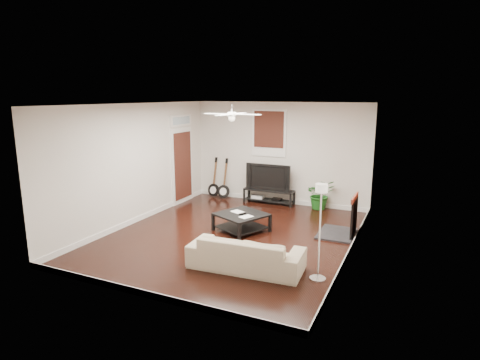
{
  "coord_description": "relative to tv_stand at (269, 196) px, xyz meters",
  "views": [
    {
      "loc": [
        3.57,
        -7.39,
        2.99
      ],
      "look_at": [
        0.0,
        0.4,
        1.15
      ],
      "focal_mm": 29.85,
      "sensor_mm": 36.0,
      "label": 1
    }
  ],
  "objects": [
    {
      "name": "room",
      "position": [
        0.2,
        -2.78,
        1.2
      ],
      "size": [
        5.01,
        6.01,
        2.81
      ],
      "color": "black",
      "rests_on": "ground"
    },
    {
      "name": "window_back",
      "position": [
        -0.1,
        0.19,
        1.75
      ],
      "size": [
        1.0,
        0.06,
        1.3
      ],
      "primitive_type": "cube",
      "color": "#3A180F",
      "rests_on": "wall_back"
    },
    {
      "name": "tv",
      "position": [
        -0.0,
        0.02,
        0.57
      ],
      "size": [
        1.27,
        0.17,
        0.73
      ],
      "primitive_type": "imported",
      "color": "black",
      "rests_on": "tv_stand"
    },
    {
      "name": "coffee_table",
      "position": [
        0.26,
        -2.44,
        0.0
      ],
      "size": [
        1.27,
        1.27,
        0.4
      ],
      "primitive_type": "cube",
      "rotation": [
        0.0,
        0.0,
        -0.43
      ],
      "color": "black",
      "rests_on": "floor"
    },
    {
      "name": "ceiling_fan",
      "position": [
        0.2,
        -2.78,
        2.4
      ],
      "size": [
        1.24,
        1.24,
        0.32
      ],
      "primitive_type": null,
      "color": "white",
      "rests_on": "ceiling"
    },
    {
      "name": "tv_stand",
      "position": [
        0.0,
        0.0,
        0.0
      ],
      "size": [
        1.42,
        0.38,
        0.4
      ],
      "primitive_type": "cube",
      "color": "black",
      "rests_on": "floor"
    },
    {
      "name": "fireplace",
      "position": [
        2.4,
        -1.78,
        0.26
      ],
      "size": [
        0.8,
        1.1,
        0.92
      ],
      "primitive_type": "cube",
      "color": "black",
      "rests_on": "floor"
    },
    {
      "name": "guitar_right",
      "position": [
        -1.39,
        -0.06,
        0.4
      ],
      "size": [
        0.37,
        0.26,
        1.2
      ],
      "primitive_type": null,
      "rotation": [
        0.0,
        0.0,
        -0.01
      ],
      "color": "black",
      "rests_on": "floor"
    },
    {
      "name": "guitar_left",
      "position": [
        -1.74,
        -0.03,
        0.4
      ],
      "size": [
        0.4,
        0.3,
        1.2
      ],
      "primitive_type": null,
      "rotation": [
        0.0,
        0.0,
        -0.11
      ],
      "color": "black",
      "rests_on": "floor"
    },
    {
      "name": "brick_accent",
      "position": [
        2.69,
        -1.78,
        1.2
      ],
      "size": [
        0.02,
        2.2,
        2.8
      ],
      "primitive_type": "cube",
      "color": "#AE5038",
      "rests_on": "floor"
    },
    {
      "name": "floor_lamp",
      "position": [
        2.4,
        -4.1,
        0.62
      ],
      "size": [
        0.29,
        0.29,
        1.63
      ],
      "primitive_type": null,
      "rotation": [
        0.0,
        0.0,
        0.07
      ],
      "color": "silver",
      "rests_on": "floor"
    },
    {
      "name": "sofa",
      "position": [
        1.15,
        -4.2,
        0.09
      ],
      "size": [
        2.04,
        0.92,
        0.58
      ],
      "primitive_type": "imported",
      "rotation": [
        0.0,
        0.0,
        3.21
      ],
      "color": "tan",
      "rests_on": "floor"
    },
    {
      "name": "door_left",
      "position": [
        -2.26,
        -0.88,
        1.05
      ],
      "size": [
        0.08,
        1.0,
        2.5
      ],
      "primitive_type": "cube",
      "color": "white",
      "rests_on": "wall_left"
    },
    {
      "name": "potted_plant",
      "position": [
        1.43,
        0.04,
        0.21
      ],
      "size": [
        0.93,
        0.89,
        0.81
      ],
      "primitive_type": "imported",
      "rotation": [
        0.0,
        0.0,
        0.46
      ],
      "color": "#1A5B1A",
      "rests_on": "floor"
    }
  ]
}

